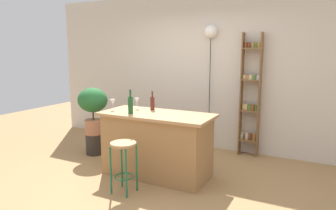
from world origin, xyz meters
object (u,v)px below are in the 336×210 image
object	(u,v)px
bar_stool	(124,156)
plant_stool	(94,144)
spice_shelf	(250,95)
potted_plant	(93,105)
wine_glass_left	(137,101)
bottle_wine_red	(152,103)
wine_glass_right	(131,103)
wine_glass_center	(113,102)
pendant_globe_light	(211,33)
bottle_soda_blue	(131,105)

from	to	relation	value
bar_stool	plant_stool	bearing A→B (deg)	143.01
spice_shelf	potted_plant	xyz separation A→B (m)	(-2.38, -1.18, -0.19)
wine_glass_left	bottle_wine_red	bearing A→B (deg)	3.69
plant_stool	wine_glass_right	world-z (taller)	wine_glass_right
bar_stool	spice_shelf	world-z (taller)	spice_shelf
bar_stool	bottle_wine_red	bearing A→B (deg)	95.75
plant_stool	spice_shelf	bearing A→B (deg)	26.26
wine_glass_right	wine_glass_center	bearing A→B (deg)	-159.87
spice_shelf	bottle_wine_red	xyz separation A→B (m)	(-1.14, -1.30, -0.04)
bottle_wine_red	wine_glass_center	distance (m)	0.58
pendant_globe_light	bar_stool	bearing A→B (deg)	-98.17
spice_shelf	bar_stool	bearing A→B (deg)	-115.83
wine_glass_center	wine_glass_right	size ratio (longest dim) A/B	1.00
plant_stool	wine_glass_right	distance (m)	1.34
wine_glass_left	potted_plant	bearing A→B (deg)	171.95
bar_stool	wine_glass_center	distance (m)	1.00
plant_stool	bottle_soda_blue	xyz separation A→B (m)	(1.11, -0.50, 0.86)
spice_shelf	pendant_globe_light	bearing A→B (deg)	176.63
potted_plant	pendant_globe_light	xyz separation A→B (m)	(1.65, 1.22, 1.22)
bottle_soda_blue	potted_plant	bearing A→B (deg)	155.60
spice_shelf	wine_glass_left	distance (m)	1.92
bar_stool	wine_glass_left	size ratio (longest dim) A/B	3.98
potted_plant	wine_glass_left	bearing A→B (deg)	-8.05
bar_stool	wine_glass_center	size ratio (longest dim) A/B	3.98
bar_stool	bottle_wine_red	xyz separation A→B (m)	(-0.09, 0.88, 0.53)
bottle_soda_blue	spice_shelf	bearing A→B (deg)	52.88
bottle_soda_blue	wine_glass_center	bearing A→B (deg)	165.89
plant_stool	wine_glass_right	xyz separation A→B (m)	(0.99, -0.32, 0.84)
spice_shelf	wine_glass_right	size ratio (longest dim) A/B	12.62
potted_plant	bar_stool	bearing A→B (deg)	-36.99
bar_stool	potted_plant	distance (m)	1.71
wine_glass_center	pendant_globe_light	bearing A→B (deg)	60.65
spice_shelf	bottle_soda_blue	world-z (taller)	spice_shelf
wine_glass_left	pendant_globe_light	distance (m)	1.84
potted_plant	wine_glass_right	size ratio (longest dim) A/B	4.87
potted_plant	wine_glass_right	xyz separation A→B (m)	(0.99, -0.32, 0.16)
potted_plant	pendant_globe_light	size ratio (longest dim) A/B	0.36
bottle_soda_blue	pendant_globe_light	distance (m)	2.08
bar_stool	wine_glass_right	world-z (taller)	wine_glass_right
wine_glass_left	wine_glass_right	distance (m)	0.18
potted_plant	wine_glass_right	world-z (taller)	potted_plant
bottle_soda_blue	wine_glass_right	bearing A→B (deg)	123.11
plant_stool	wine_glass_center	distance (m)	1.19
plant_stool	potted_plant	xyz separation A→B (m)	(0.00, 0.00, 0.68)
bar_stool	pendant_globe_light	bearing A→B (deg)	81.83
spice_shelf	wine_glass_left	size ratio (longest dim) A/B	12.62
bar_stool	wine_glass_left	world-z (taller)	wine_glass_left
spice_shelf	potted_plant	distance (m)	2.66
wine_glass_left	wine_glass_center	xyz separation A→B (m)	(-0.25, -0.27, 0.00)
plant_stool	wine_glass_left	size ratio (longest dim) A/B	2.19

